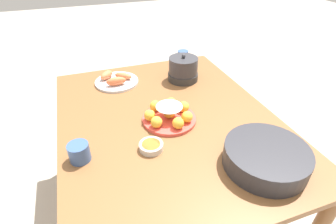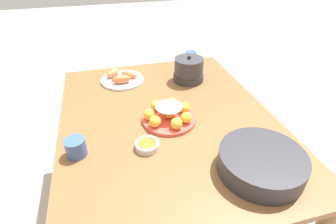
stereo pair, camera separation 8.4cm
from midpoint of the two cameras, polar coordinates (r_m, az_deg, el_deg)
name	(u,v)px [view 2 (the right image)]	position (r m, az deg, el deg)	size (l,w,h in m)	color
ground_plane	(168,206)	(1.80, 1.34, -19.87)	(12.00, 12.00, 0.00)	#B2A899
dining_table	(168,131)	(1.34, 1.70, -4.10)	(1.31, 1.03, 0.71)	brown
cake_plate	(168,115)	(1.25, 2.02, -0.65)	(0.26, 0.26, 0.09)	#E04C42
serving_bowl	(261,162)	(1.07, 21.85, -10.11)	(0.32, 0.32, 0.09)	#2D2D33
sauce_bowl	(147,145)	(1.11, -2.39, -7.28)	(0.10, 0.10, 0.03)	beige
seafood_platter	(122,78)	(1.63, -8.59, 7.26)	(0.26, 0.26, 0.07)	silver
cup_near	(76,147)	(1.11, -17.40, -7.41)	(0.08, 0.08, 0.08)	#38568E
cup_far	(191,57)	(1.86, 6.28, 11.74)	(0.07, 0.07, 0.08)	#38568E
warming_pot	(189,70)	(1.61, 6.03, 9.09)	(0.18, 0.18, 0.17)	#2D2D2D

